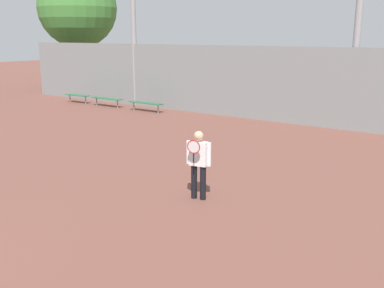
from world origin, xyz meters
The scene contains 7 objects.
tennis_player centered at (2.06, 7.32, 0.92)m, with size 0.60×0.45×1.61m.
bench_courtside_near centered at (-6.94, 15.85, 0.41)m, with size 1.98×0.40×0.45m.
bench_courtside_far centered at (-11.95, 15.85, 0.41)m, with size 1.62×0.40×0.45m.
bench_by_gate centered at (-9.65, 15.85, 0.41)m, with size 1.95×0.40×0.45m.
light_pole_near_left centered at (-8.77, 17.15, 5.06)m, with size 0.90×0.60×8.52m.
back_fence centered at (0.00, 17.07, 1.62)m, with size 33.38×0.06×3.25m.
tree_green_broad centered at (-16.76, 20.39, 5.44)m, with size 5.27×5.27×8.09m.
Camera 1 is at (7.62, -0.83, 3.73)m, focal length 42.00 mm.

